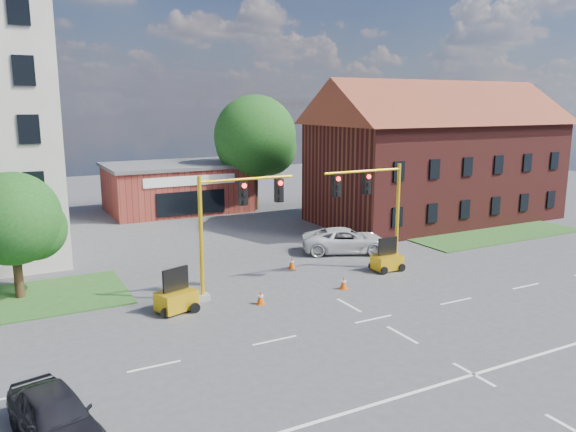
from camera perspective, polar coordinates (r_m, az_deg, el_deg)
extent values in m
plane|color=#444447|center=(26.08, 8.70, -10.31)|extent=(120.00, 120.00, 0.00)
cube|color=#264D1D|center=(44.26, 20.65, -1.83)|extent=(14.00, 4.00, 0.08)
cube|color=maroon|center=(52.04, -11.22, 2.76)|extent=(12.00, 8.00, 4.00)
cube|color=#525254|center=(51.78, -11.31, 5.11)|extent=(12.40, 8.40, 0.30)
cube|color=white|center=(48.05, -9.88, 3.56)|extent=(8.00, 0.10, 0.80)
cube|color=black|center=(48.33, -9.80, 1.32)|extent=(6.00, 0.10, 2.00)
cube|color=#541D19|center=(48.43, 14.80, 4.36)|extent=(20.00, 10.00, 8.00)
cylinder|color=#3D2216|center=(51.46, -3.31, 3.29)|extent=(0.44, 0.44, 4.75)
sphere|color=#174615|center=(51.04, -3.37, 8.09)|extent=(7.41, 7.41, 7.41)
sphere|color=#174615|center=(52.01, -2.00, 6.97)|extent=(5.18, 5.18, 5.18)
cylinder|color=#3D2216|center=(30.96, -25.75, -5.02)|extent=(0.44, 0.44, 2.89)
sphere|color=#174615|center=(30.38, -26.17, -0.25)|extent=(4.58, 4.58, 4.58)
sphere|color=#174615|center=(30.83, -24.39, -1.19)|extent=(3.21, 3.21, 3.21)
cube|color=gray|center=(28.40, -8.65, -8.15)|extent=(0.60, 0.60, 0.30)
cylinder|color=yellow|center=(27.56, -8.83, -2.36)|extent=(0.20, 0.20, 6.20)
cylinder|color=yellow|center=(27.94, -4.14, 3.78)|extent=(5.00, 0.14, 0.14)
cube|color=black|center=(27.94, -4.59, 2.32)|extent=(0.40, 0.32, 1.20)
cube|color=black|center=(28.78, -0.93, 2.62)|extent=(0.40, 0.32, 1.20)
sphere|color=#FF0C07|center=(27.72, -4.46, 3.09)|extent=(0.24, 0.24, 0.24)
cube|color=gray|center=(34.02, 10.86, -4.94)|extent=(0.60, 0.60, 0.30)
cylinder|color=yellow|center=(33.32, 11.05, -0.06)|extent=(0.20, 0.20, 6.20)
cylinder|color=yellow|center=(31.39, 7.67, 4.54)|extent=(5.00, 0.14, 0.14)
cube|color=black|center=(31.62, 8.01, 3.30)|extent=(0.40, 0.32, 1.20)
cube|color=black|center=(30.51, 4.95, 3.07)|extent=(0.40, 0.32, 1.20)
sphere|color=#FF0C07|center=(31.43, 8.22, 3.98)|extent=(0.24, 0.24, 0.24)
cube|color=yellow|center=(27.05, -11.27, -8.38)|extent=(2.05, 1.67, 0.88)
cube|color=black|center=(26.72, -11.36, -6.30)|extent=(1.34, 0.55, 1.08)
cube|color=yellow|center=(33.31, 10.02, -4.63)|extent=(1.65, 1.11, 0.82)
cube|color=black|center=(33.06, 10.08, -3.03)|extent=(1.28, 0.12, 1.00)
cube|color=#DD550B|center=(27.60, -2.80, -8.90)|extent=(0.38, 0.38, 0.04)
cone|color=#DD550B|center=(27.49, -2.81, -8.25)|extent=(0.40, 0.40, 0.70)
cylinder|color=white|center=(27.47, -2.81, -8.12)|extent=(0.27, 0.27, 0.09)
cube|color=#DD550B|center=(33.27, 0.38, -5.33)|extent=(0.38, 0.38, 0.04)
cone|color=#DD550B|center=(33.18, 0.38, -4.78)|extent=(0.40, 0.40, 0.70)
cylinder|color=white|center=(33.16, 0.38, -4.67)|extent=(0.27, 0.27, 0.09)
cube|color=#DD550B|center=(29.88, 5.66, -7.34)|extent=(0.38, 0.38, 0.04)
cone|color=#DD550B|center=(29.78, 5.67, -6.74)|extent=(0.40, 0.40, 0.70)
cylinder|color=white|center=(29.76, 5.67, -6.61)|extent=(0.27, 0.27, 0.09)
cube|color=#DD550B|center=(36.48, 10.33, -4.02)|extent=(0.38, 0.38, 0.04)
cone|color=#DD550B|center=(36.40, 10.35, -3.51)|extent=(0.40, 0.40, 0.70)
cylinder|color=white|center=(36.38, 10.35, -3.41)|extent=(0.27, 0.27, 0.09)
imported|color=white|center=(36.88, 5.90, -2.48)|extent=(6.31, 4.77, 1.59)
imported|color=black|center=(18.38, -22.60, -18.22)|extent=(2.74, 4.73, 1.52)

